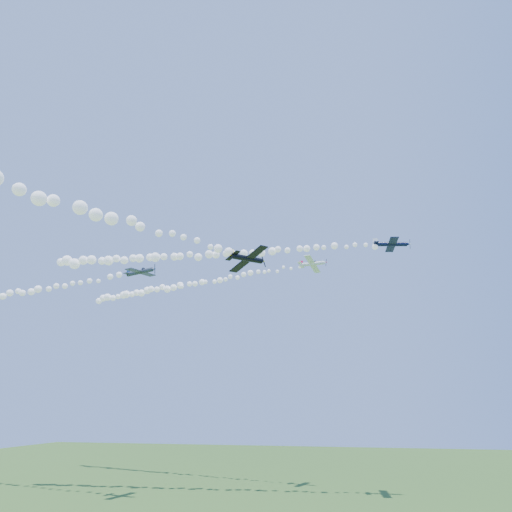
% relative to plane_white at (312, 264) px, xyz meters
% --- Properties ---
extents(ground, '(260.00, 260.00, 0.00)m').
position_rel_plane_white_xyz_m(ground, '(-12.57, -15.65, -48.74)').
color(ground, '#284B1C').
rests_on(ground, ground).
extents(plane_white, '(7.15, 7.39, 2.71)m').
position_rel_plane_white_xyz_m(plane_white, '(0.00, 0.00, 0.00)').
color(plane_white, white).
extents(smoke_trail_white, '(67.24, 20.99, 3.04)m').
position_rel_plane_white_xyz_m(smoke_trail_white, '(-35.64, 10.12, -0.29)').
color(smoke_trail_white, white).
extents(plane_navy, '(7.94, 8.37, 2.82)m').
position_rel_plane_white_xyz_m(plane_navy, '(17.57, -7.97, 0.56)').
color(plane_navy, black).
extents(smoke_trail_navy, '(75.67, 7.54, 3.08)m').
position_rel_plane_white_xyz_m(smoke_trail_navy, '(-22.63, -10.53, 0.37)').
color(smoke_trail_navy, white).
extents(plane_grey, '(7.60, 8.04, 2.03)m').
position_rel_plane_white_xyz_m(plane_grey, '(-34.06, -19.57, -5.79)').
color(plane_grey, '#333A4A').
extents(smoke_trail_grey, '(73.61, 19.20, 3.36)m').
position_rel_plane_white_xyz_m(smoke_trail_grey, '(-73.03, -10.53, -6.20)').
color(smoke_trail_grey, white).
extents(plane_black, '(7.51, 7.44, 2.97)m').
position_rel_plane_white_xyz_m(plane_black, '(-8.44, -31.43, -8.84)').
color(plane_black, black).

